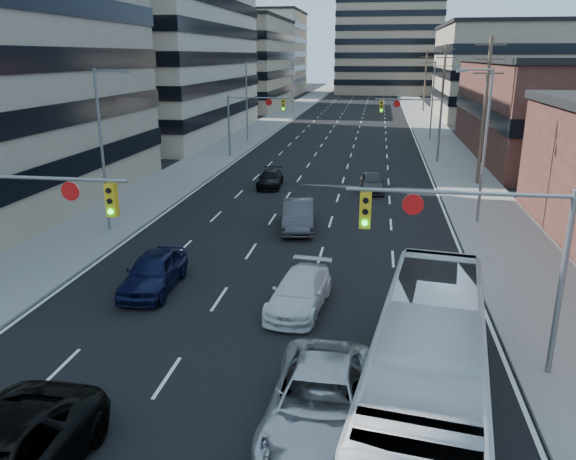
# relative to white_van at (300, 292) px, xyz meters

# --- Properties ---
(road_surface) EXTENTS (18.00, 300.00, 0.02)m
(road_surface) POSITION_rel_white_van_xyz_m (-1.60, 118.31, -0.69)
(road_surface) COLOR black
(road_surface) RESTS_ON ground
(sidewalk_left) EXTENTS (5.00, 300.00, 0.15)m
(sidewalk_left) POSITION_rel_white_van_xyz_m (-13.10, 118.31, -0.63)
(sidewalk_left) COLOR slate
(sidewalk_left) RESTS_ON ground
(sidewalk_right) EXTENTS (5.00, 300.00, 0.15)m
(sidewalk_right) POSITION_rel_white_van_xyz_m (9.90, 118.31, -0.63)
(sidewalk_right) COLOR slate
(sidewalk_right) RESTS_ON ground
(office_left_mid) EXTENTS (26.00, 34.00, 28.00)m
(office_left_mid) POSITION_rel_white_van_xyz_m (-28.60, 48.31, 13.30)
(office_left_mid) COLOR #ADA089
(office_left_mid) RESTS_ON ground
(office_left_far) EXTENTS (20.00, 30.00, 16.00)m
(office_left_far) POSITION_rel_white_van_xyz_m (-25.60, 88.31, 7.30)
(office_left_far) COLOR gray
(office_left_far) RESTS_ON ground
(office_right_far) EXTENTS (22.00, 28.00, 14.00)m
(office_right_far) POSITION_rel_white_van_xyz_m (23.40, 76.31, 6.30)
(office_right_far) COLOR gray
(office_right_far) RESTS_ON ground
(bg_block_left) EXTENTS (24.00, 24.00, 20.00)m
(bg_block_left) POSITION_rel_white_van_xyz_m (-29.60, 128.31, 9.30)
(bg_block_left) COLOR #ADA089
(bg_block_left) RESTS_ON ground
(bg_block_right) EXTENTS (22.00, 22.00, 12.00)m
(bg_block_right) POSITION_rel_white_van_xyz_m (30.40, 118.31, 5.30)
(bg_block_right) COLOR gray
(bg_block_right) RESTS_ON ground
(signal_near_left) EXTENTS (6.59, 0.33, 6.00)m
(signal_near_left) POSITION_rel_white_van_xyz_m (-9.05, -3.70, 3.62)
(signal_near_left) COLOR slate
(signal_near_left) RESTS_ON ground
(signal_near_right) EXTENTS (6.59, 0.33, 6.00)m
(signal_near_right) POSITION_rel_white_van_xyz_m (5.85, -3.70, 3.62)
(signal_near_right) COLOR slate
(signal_near_right) RESTS_ON ground
(signal_far_left) EXTENTS (6.09, 0.33, 6.00)m
(signal_far_left) POSITION_rel_white_van_xyz_m (-9.28, 33.30, 3.60)
(signal_far_left) COLOR slate
(signal_far_left) RESTS_ON ground
(signal_far_right) EXTENTS (6.09, 0.33, 6.00)m
(signal_far_right) POSITION_rel_white_van_xyz_m (6.08, 33.30, 3.60)
(signal_far_right) COLOR slate
(signal_far_right) RESTS_ON ground
(utility_pole_block) EXTENTS (2.20, 0.28, 11.00)m
(utility_pole_block) POSITION_rel_white_van_xyz_m (10.60, 24.31, 5.07)
(utility_pole_block) COLOR #4C3D2D
(utility_pole_block) RESTS_ON ground
(utility_pole_midblock) EXTENTS (2.20, 0.28, 11.00)m
(utility_pole_midblock) POSITION_rel_white_van_xyz_m (10.60, 54.31, 5.07)
(utility_pole_midblock) COLOR #4C3D2D
(utility_pole_midblock) RESTS_ON ground
(utility_pole_distant) EXTENTS (2.20, 0.28, 11.00)m
(utility_pole_distant) POSITION_rel_white_van_xyz_m (10.60, 84.31, 5.07)
(utility_pole_distant) COLOR #4C3D2D
(utility_pole_distant) RESTS_ON ground
(streetlight_left_near) EXTENTS (2.03, 0.22, 9.00)m
(streetlight_left_near) POSITION_rel_white_van_xyz_m (-11.94, 8.31, 4.35)
(streetlight_left_near) COLOR slate
(streetlight_left_near) RESTS_ON ground
(streetlight_left_mid) EXTENTS (2.03, 0.22, 9.00)m
(streetlight_left_mid) POSITION_rel_white_van_xyz_m (-11.94, 43.31, 4.35)
(streetlight_left_mid) COLOR slate
(streetlight_left_mid) RESTS_ON ground
(streetlight_left_far) EXTENTS (2.03, 0.22, 9.00)m
(streetlight_left_far) POSITION_rel_white_van_xyz_m (-11.94, 78.31, 4.35)
(streetlight_left_far) COLOR slate
(streetlight_left_far) RESTS_ON ground
(streetlight_right_near) EXTENTS (2.03, 0.22, 9.00)m
(streetlight_right_near) POSITION_rel_white_van_xyz_m (8.74, 13.31, 4.35)
(streetlight_right_near) COLOR slate
(streetlight_right_near) RESTS_ON ground
(streetlight_right_far) EXTENTS (2.03, 0.22, 9.00)m
(streetlight_right_far) POSITION_rel_white_van_xyz_m (8.74, 48.31, 4.35)
(streetlight_right_far) COLOR slate
(streetlight_right_far) RESTS_ON ground
(white_van) EXTENTS (2.48, 5.03, 1.41)m
(white_van) POSITION_rel_white_van_xyz_m (0.00, 0.00, 0.00)
(white_van) COLOR silver
(white_van) RESTS_ON ground
(silver_suv) EXTENTS (2.87, 6.04, 1.66)m
(silver_suv) POSITION_rel_white_van_xyz_m (1.58, -7.43, 0.13)
(silver_suv) COLOR #B7B7BC
(silver_suv) RESTS_ON ground
(transit_bus) EXTENTS (4.37, 12.09, 3.29)m
(transit_bus) POSITION_rel_white_van_xyz_m (4.40, -6.49, 0.94)
(transit_bus) COLOR silver
(transit_bus) RESTS_ON ground
(sedan_blue) EXTENTS (2.11, 4.86, 1.63)m
(sedan_blue) POSITION_rel_white_van_xyz_m (-6.43, 0.89, 0.11)
(sedan_blue) COLOR black
(sedan_blue) RESTS_ON ground
(sedan_grey_center) EXTENTS (2.37, 5.15, 1.64)m
(sedan_grey_center) POSITION_rel_white_van_xyz_m (-1.56, 10.58, 0.11)
(sedan_grey_center) COLOR #38373A
(sedan_grey_center) RESTS_ON ground
(sedan_black_far) EXTENTS (2.03, 4.40, 1.25)m
(sedan_black_far) POSITION_rel_white_van_xyz_m (-5.20, 21.08, -0.08)
(sedan_black_far) COLOR black
(sedan_black_far) RESTS_ON ground
(sedan_grey_right) EXTENTS (2.01, 4.28, 1.42)m
(sedan_grey_right) POSITION_rel_white_van_xyz_m (2.50, 20.75, 0.00)
(sedan_grey_right) COLOR #343437
(sedan_grey_right) RESTS_ON ground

